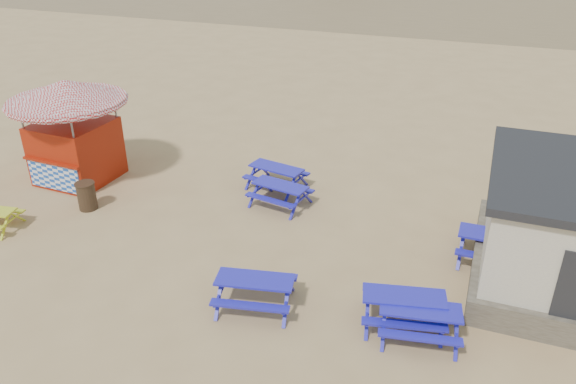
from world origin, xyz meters
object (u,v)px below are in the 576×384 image
at_px(picnic_table_blue_b, 277,177).
at_px(litter_bin, 87,196).
at_px(ice_cream_kiosk, 70,118).
at_px(picnic_table_blue_a, 280,195).

distance_m(picnic_table_blue_b, litter_bin, 6.33).
bearing_deg(picnic_table_blue_b, ice_cream_kiosk, -154.71).
bearing_deg(picnic_table_blue_b, litter_bin, -134.81).
height_order(picnic_table_blue_b, litter_bin, litter_bin).
height_order(picnic_table_blue_a, picnic_table_blue_b, picnic_table_blue_b).
distance_m(ice_cream_kiosk, litter_bin, 3.08).
height_order(picnic_table_blue_a, ice_cream_kiosk, ice_cream_kiosk).
relative_size(picnic_table_blue_a, picnic_table_blue_b, 0.96).
height_order(ice_cream_kiosk, litter_bin, ice_cream_kiosk).
bearing_deg(litter_bin, picnic_table_blue_a, 22.69).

